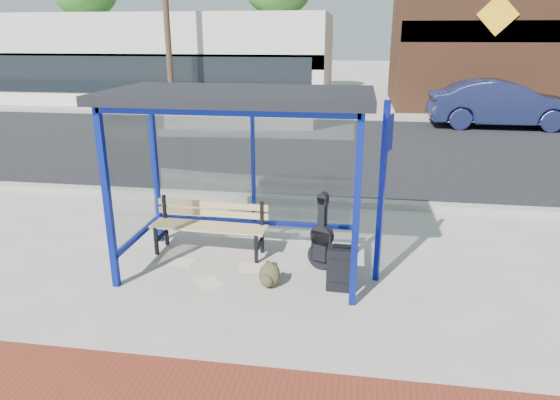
% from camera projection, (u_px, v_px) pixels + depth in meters
% --- Properties ---
extents(ground, '(120.00, 120.00, 0.00)m').
position_uv_depth(ground, '(244.00, 268.00, 6.91)').
color(ground, '#B2ADA0').
rests_on(ground, ground).
extents(brick_paver_strip, '(60.00, 1.00, 0.01)m').
position_uv_depth(brick_paver_strip, '(179.00, 395.00, 4.47)').
color(brick_paver_strip, maroon).
rests_on(brick_paver_strip, ground).
extents(curb_near, '(60.00, 0.25, 0.12)m').
position_uv_depth(curb_near, '(277.00, 199.00, 9.61)').
color(curb_near, gray).
rests_on(curb_near, ground).
extents(street_asphalt, '(60.00, 10.00, 0.00)m').
position_uv_depth(street_asphalt, '(305.00, 147.00, 14.41)').
color(street_asphalt, black).
rests_on(street_asphalt, ground).
extents(curb_far, '(60.00, 0.25, 0.12)m').
position_uv_depth(curb_far, '(319.00, 117.00, 19.17)').
color(curb_far, gray).
rests_on(curb_far, ground).
extents(far_sidewalk, '(60.00, 4.00, 0.01)m').
position_uv_depth(far_sidewalk, '(323.00, 112.00, 20.97)').
color(far_sidewalk, '#B2ADA0').
rests_on(far_sidewalk, ground).
extents(bus_shelter, '(3.30, 1.80, 2.42)m').
position_uv_depth(bus_shelter, '(241.00, 118.00, 6.32)').
color(bus_shelter, navy).
rests_on(bus_shelter, ground).
extents(storefront_white, '(18.00, 6.04, 4.00)m').
position_uv_depth(storefront_white, '(145.00, 58.00, 24.46)').
color(storefront_white, silver).
rests_on(storefront_white, ground).
extents(storefront_brown, '(10.00, 7.08, 6.40)m').
position_uv_depth(storefront_brown, '(511.00, 32.00, 22.08)').
color(storefront_brown, '#59331E').
rests_on(storefront_brown, ground).
extents(utility_pole_west, '(1.60, 0.24, 8.00)m').
position_uv_depth(utility_pole_west, '(166.00, 6.00, 19.06)').
color(utility_pole_west, '#4C3826').
rests_on(utility_pole_west, ground).
extents(bench, '(1.71, 0.48, 0.80)m').
position_uv_depth(bench, '(210.00, 223.00, 7.28)').
color(bench, black).
rests_on(bench, ground).
extents(guitar_bag, '(0.39, 0.25, 1.04)m').
position_uv_depth(guitar_bag, '(322.00, 243.00, 6.78)').
color(guitar_bag, black).
rests_on(guitar_bag, ground).
extents(suitcase, '(0.36, 0.25, 0.62)m').
position_uv_depth(suitcase, '(341.00, 269.00, 6.24)').
color(suitcase, black).
rests_on(suitcase, ground).
extents(backpack, '(0.31, 0.29, 0.33)m').
position_uv_depth(backpack, '(269.00, 275.00, 6.35)').
color(backpack, '#33311C').
rests_on(backpack, ground).
extents(sign_post, '(0.14, 0.28, 2.34)m').
position_uv_depth(sign_post, '(383.00, 184.00, 6.16)').
color(sign_post, '#0D1799').
rests_on(sign_post, ground).
extents(newspaper_a, '(0.35, 0.29, 0.01)m').
position_uv_depth(newspaper_a, '(182.00, 262.00, 7.07)').
color(newspaper_a, white).
rests_on(newspaper_a, ground).
extents(newspaper_b, '(0.44, 0.45, 0.01)m').
position_uv_depth(newspaper_b, '(209.00, 283.00, 6.49)').
color(newspaper_b, white).
rests_on(newspaper_b, ground).
extents(newspaper_c, '(0.40, 0.32, 0.01)m').
position_uv_depth(newspaper_c, '(253.00, 268.00, 6.90)').
color(newspaper_c, white).
rests_on(newspaper_c, ground).
extents(parked_car, '(4.92, 1.73, 1.62)m').
position_uv_depth(parked_car, '(502.00, 104.00, 17.15)').
color(parked_car, '#191F46').
rests_on(parked_car, ground).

